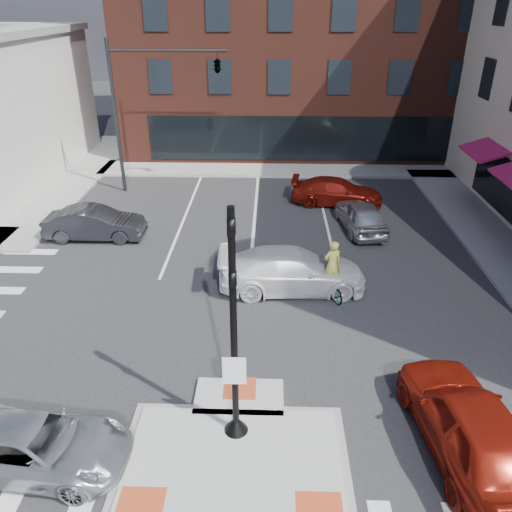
{
  "coord_description": "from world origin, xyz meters",
  "views": [
    {
      "loc": [
        0.78,
        -8.65,
        9.69
      ],
      "look_at": [
        0.31,
        6.24,
        2.0
      ],
      "focal_mm": 35.0,
      "sensor_mm": 36.0,
      "label": 1
    }
  ],
  "objects_px": {
    "cyclist": "(331,278)",
    "silver_suv": "(37,445)",
    "bg_car_dark": "(95,223)",
    "bg_car_silver": "(361,216)",
    "white_pickup": "(292,270)",
    "red_sedan": "(471,426)",
    "bg_car_red": "(337,192)"
  },
  "relations": [
    {
      "from": "cyclist",
      "to": "silver_suv",
      "type": "bearing_deg",
      "value": 25.36
    },
    {
      "from": "bg_car_dark",
      "to": "silver_suv",
      "type": "bearing_deg",
      "value": -168.92
    },
    {
      "from": "bg_car_silver",
      "to": "cyclist",
      "type": "distance_m",
      "value": 6.32
    },
    {
      "from": "bg_car_dark",
      "to": "bg_car_silver",
      "type": "xyz_separation_m",
      "value": [
        12.1,
        1.33,
        -0.01
      ]
    },
    {
      "from": "white_pickup",
      "to": "cyclist",
      "type": "relative_size",
      "value": 2.44
    },
    {
      "from": "silver_suv",
      "to": "red_sedan",
      "type": "relative_size",
      "value": 0.86
    },
    {
      "from": "bg_car_dark",
      "to": "cyclist",
      "type": "relative_size",
      "value": 1.99
    },
    {
      "from": "red_sedan",
      "to": "cyclist",
      "type": "bearing_deg",
      "value": -77.02
    },
    {
      "from": "bg_car_dark",
      "to": "bg_car_red",
      "type": "xyz_separation_m",
      "value": [
        11.35,
        4.6,
        -0.04
      ]
    },
    {
      "from": "red_sedan",
      "to": "white_pickup",
      "type": "relative_size",
      "value": 0.93
    },
    {
      "from": "bg_car_dark",
      "to": "cyclist",
      "type": "height_order",
      "value": "cyclist"
    },
    {
      "from": "red_sedan",
      "to": "bg_car_red",
      "type": "bearing_deg",
      "value": -92.33
    },
    {
      "from": "white_pickup",
      "to": "bg_car_red",
      "type": "distance_m",
      "value": 9.17
    },
    {
      "from": "silver_suv",
      "to": "bg_car_red",
      "type": "xyz_separation_m",
      "value": [
        8.75,
        16.94,
        0.08
      ]
    },
    {
      "from": "silver_suv",
      "to": "red_sedan",
      "type": "bearing_deg",
      "value": -81.02
    },
    {
      "from": "silver_suv",
      "to": "bg_car_silver",
      "type": "xyz_separation_m",
      "value": [
        9.5,
        13.67,
        0.11
      ]
    },
    {
      "from": "red_sedan",
      "to": "bg_car_silver",
      "type": "bearing_deg",
      "value": -94.5
    },
    {
      "from": "silver_suv",
      "to": "cyclist",
      "type": "relative_size",
      "value": 1.96
    },
    {
      "from": "red_sedan",
      "to": "cyclist",
      "type": "xyz_separation_m",
      "value": [
        -2.51,
        7.0,
        -0.11
      ]
    },
    {
      "from": "red_sedan",
      "to": "bg_car_red",
      "type": "height_order",
      "value": "red_sedan"
    },
    {
      "from": "bg_car_red",
      "to": "red_sedan",
      "type": "bearing_deg",
      "value": -168.02
    },
    {
      "from": "red_sedan",
      "to": "bg_car_silver",
      "type": "relative_size",
      "value": 1.2
    },
    {
      "from": "red_sedan",
      "to": "bg_car_red",
      "type": "relative_size",
      "value": 1.06
    },
    {
      "from": "bg_car_silver",
      "to": "white_pickup",
      "type": "bearing_deg",
      "value": 50.51
    },
    {
      "from": "red_sedan",
      "to": "white_pickup",
      "type": "bearing_deg",
      "value": -69.27
    },
    {
      "from": "silver_suv",
      "to": "bg_car_red",
      "type": "distance_m",
      "value": 19.07
    },
    {
      "from": "bg_car_silver",
      "to": "cyclist",
      "type": "relative_size",
      "value": 1.88
    },
    {
      "from": "silver_suv",
      "to": "bg_car_silver",
      "type": "bearing_deg",
      "value": -29.64
    },
    {
      "from": "bg_car_silver",
      "to": "bg_car_red",
      "type": "xyz_separation_m",
      "value": [
        -0.75,
        3.27,
        -0.02
      ]
    },
    {
      "from": "white_pickup",
      "to": "cyclist",
      "type": "xyz_separation_m",
      "value": [
        1.39,
        -0.49,
        -0.04
      ]
    },
    {
      "from": "red_sedan",
      "to": "bg_car_silver",
      "type": "height_order",
      "value": "red_sedan"
    },
    {
      "from": "white_pickup",
      "to": "bg_car_dark",
      "type": "bearing_deg",
      "value": 60.99
    }
  ]
}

